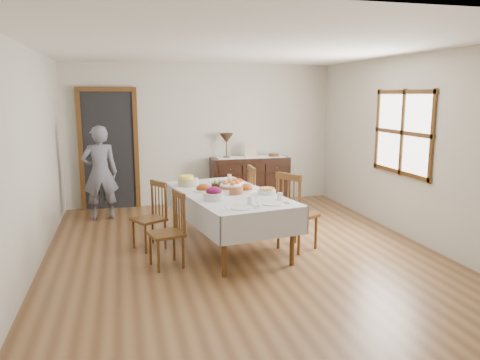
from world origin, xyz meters
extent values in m
plane|color=brown|center=(0.00, 0.00, 0.00)|extent=(6.00, 6.00, 0.00)
cube|color=white|center=(0.00, 0.00, 2.60)|extent=(5.00, 6.00, 0.02)
cube|color=beige|center=(0.00, 3.00, 1.30)|extent=(5.00, 0.02, 2.60)
cube|color=beige|center=(0.00, -3.00, 1.30)|extent=(5.00, 0.02, 2.60)
cube|color=beige|center=(-2.50, 0.00, 1.30)|extent=(0.02, 6.00, 2.60)
cube|color=beige|center=(2.50, 0.00, 1.30)|extent=(0.02, 6.00, 2.60)
cube|color=white|center=(2.49, 0.30, 1.50)|extent=(0.02, 1.30, 1.10)
cube|color=#513013|center=(2.48, 0.30, 1.50)|extent=(0.03, 1.46, 1.26)
cube|color=black|center=(-1.70, 2.96, 1.05)|extent=(0.90, 0.06, 2.10)
cube|color=#513013|center=(-1.70, 2.94, 1.05)|extent=(1.04, 0.08, 2.18)
cube|color=#BABBBE|center=(-0.13, 0.24, 0.74)|extent=(1.46, 2.33, 0.04)
cylinder|color=#513013|center=(-0.40, -0.76, 0.35)|extent=(0.06, 0.06, 0.70)
cylinder|color=#513013|center=(0.47, -0.60, 0.35)|extent=(0.06, 0.06, 0.70)
cylinder|color=#513013|center=(-0.74, 1.08, 0.35)|extent=(0.06, 0.06, 0.70)
cylinder|color=#513013|center=(0.14, 1.24, 0.35)|extent=(0.06, 0.06, 0.70)
cube|color=#BABBBE|center=(-0.68, 0.14, 0.59)|extent=(0.42, 2.18, 0.34)
cube|color=#BABBBE|center=(0.41, 0.34, 0.59)|extent=(0.42, 2.18, 0.34)
cube|color=#BABBBE|center=(0.06, -0.84, 0.59)|extent=(1.11, 0.22, 0.34)
cube|color=#BABBBE|center=(-0.33, 1.32, 0.59)|extent=(1.11, 0.22, 0.34)
cube|color=#513013|center=(-1.00, -0.27, 0.40)|extent=(0.46, 0.46, 0.04)
cylinder|color=#513013|center=(-1.19, -0.16, 0.19)|extent=(0.03, 0.03, 0.38)
cylinder|color=#513013|center=(-1.11, -0.45, 0.19)|extent=(0.03, 0.03, 0.38)
cylinder|color=#513013|center=(-0.89, -0.08, 0.19)|extent=(0.03, 0.03, 0.38)
cylinder|color=#513013|center=(-0.82, -0.38, 0.19)|extent=(0.03, 0.03, 0.38)
cylinder|color=#513013|center=(-0.88, -0.07, 0.66)|extent=(0.04, 0.04, 0.50)
cylinder|color=#513013|center=(-0.80, -0.38, 0.66)|extent=(0.04, 0.04, 0.50)
cube|color=#513013|center=(-0.84, -0.22, 0.87)|extent=(0.12, 0.36, 0.07)
cylinder|color=#513013|center=(-0.86, -0.15, 0.64)|extent=(0.02, 0.02, 0.41)
cylinder|color=#513013|center=(-0.84, -0.22, 0.64)|extent=(0.02, 0.02, 0.41)
cylinder|color=#513013|center=(-0.82, -0.30, 0.64)|extent=(0.02, 0.02, 0.41)
cube|color=#513013|center=(-1.16, 0.47, 0.40)|extent=(0.51, 0.51, 0.04)
cylinder|color=#513013|center=(-1.37, 0.53, 0.19)|extent=(0.03, 0.03, 0.38)
cylinder|color=#513013|center=(-1.22, 0.26, 0.19)|extent=(0.03, 0.03, 0.38)
cylinder|color=#513013|center=(-1.11, 0.67, 0.19)|extent=(0.03, 0.03, 0.38)
cylinder|color=#513013|center=(-0.96, 0.41, 0.19)|extent=(0.03, 0.03, 0.38)
cylinder|color=#513013|center=(-1.10, 0.69, 0.65)|extent=(0.04, 0.04, 0.50)
cylinder|color=#513013|center=(-0.94, 0.41, 0.65)|extent=(0.04, 0.04, 0.50)
cube|color=#513013|center=(-1.02, 0.55, 0.86)|extent=(0.21, 0.33, 0.07)
cylinder|color=#513013|center=(-1.06, 0.62, 0.63)|extent=(0.02, 0.02, 0.41)
cylinder|color=#513013|center=(-1.02, 0.55, 0.63)|extent=(0.02, 0.02, 0.41)
cylinder|color=#513013|center=(-0.98, 0.48, 0.63)|extent=(0.02, 0.02, 0.41)
cube|color=#513013|center=(0.76, -0.03, 0.47)|extent=(0.59, 0.59, 0.04)
cylinder|color=#513013|center=(1.00, -0.10, 0.22)|extent=(0.04, 0.04, 0.45)
cylinder|color=#513013|center=(0.82, 0.21, 0.22)|extent=(0.04, 0.04, 0.45)
cylinder|color=#513013|center=(0.69, -0.27, 0.22)|extent=(0.04, 0.04, 0.45)
cylinder|color=#513013|center=(0.52, 0.03, 0.22)|extent=(0.04, 0.04, 0.45)
cylinder|color=#513013|center=(0.67, -0.29, 0.76)|extent=(0.04, 0.04, 0.58)
cylinder|color=#513013|center=(0.49, 0.03, 0.76)|extent=(0.04, 0.04, 0.58)
cube|color=#513013|center=(0.58, -0.13, 1.01)|extent=(0.24, 0.38, 0.08)
cylinder|color=#513013|center=(0.63, -0.21, 0.74)|extent=(0.02, 0.02, 0.48)
cylinder|color=#513013|center=(0.58, -0.13, 0.74)|extent=(0.02, 0.02, 0.48)
cylinder|color=#513013|center=(0.54, -0.05, 0.74)|extent=(0.02, 0.02, 0.48)
cube|color=#513013|center=(0.56, 0.85, 0.45)|extent=(0.43, 0.43, 0.04)
cylinder|color=#513013|center=(0.72, 0.67, 0.21)|extent=(0.04, 0.04, 0.43)
cylinder|color=#513013|center=(0.73, 1.01, 0.21)|extent=(0.04, 0.04, 0.43)
cylinder|color=#513013|center=(0.38, 0.68, 0.21)|extent=(0.04, 0.04, 0.43)
cylinder|color=#513013|center=(0.39, 1.02, 0.21)|extent=(0.04, 0.04, 0.43)
cylinder|color=#513013|center=(0.36, 0.68, 0.72)|extent=(0.04, 0.04, 0.56)
cylinder|color=#513013|center=(0.38, 1.03, 0.72)|extent=(0.04, 0.04, 0.56)
cube|color=#513013|center=(0.37, 0.85, 0.96)|extent=(0.06, 0.40, 0.08)
cylinder|color=#513013|center=(0.36, 0.76, 0.70)|extent=(0.02, 0.02, 0.46)
cylinder|color=#513013|center=(0.37, 0.85, 0.70)|extent=(0.02, 0.02, 0.46)
cylinder|color=#513013|center=(0.37, 0.94, 0.70)|extent=(0.02, 0.02, 0.46)
cube|color=black|center=(0.85, 2.72, 0.44)|extent=(1.46, 0.49, 0.88)
cube|color=black|center=(0.41, 2.47, 0.70)|extent=(0.41, 0.02, 0.18)
sphere|color=brown|center=(0.41, 2.45, 0.70)|extent=(0.03, 0.03, 0.03)
cube|color=black|center=(0.85, 2.47, 0.70)|extent=(0.41, 0.02, 0.18)
sphere|color=brown|center=(0.85, 2.45, 0.70)|extent=(0.03, 0.03, 0.03)
cube|color=black|center=(1.29, 2.47, 0.70)|extent=(0.41, 0.02, 0.18)
sphere|color=brown|center=(1.29, 2.45, 0.70)|extent=(0.03, 0.03, 0.03)
imported|color=#5A5B66|center=(-1.84, 2.19, 0.83)|extent=(0.55, 0.38, 1.66)
cylinder|color=brown|center=(-0.10, 0.20, 0.81)|extent=(0.31, 0.31, 0.10)
cylinder|color=white|center=(-0.10, 0.20, 0.87)|extent=(0.28, 0.28, 0.02)
sphere|color=#B9652D|center=(-0.02, 0.20, 0.90)|extent=(0.08, 0.08, 0.08)
sphere|color=#B9652D|center=(-0.10, 0.28, 0.90)|extent=(0.08, 0.08, 0.08)
sphere|color=#B9652D|center=(-0.17, 0.20, 0.90)|extent=(0.08, 0.08, 0.08)
sphere|color=#B9652D|center=(-0.10, 0.12, 0.90)|extent=(0.08, 0.08, 0.08)
cylinder|color=black|center=(-0.16, 0.63, 0.79)|extent=(0.24, 0.24, 0.06)
ellipsoid|color=pink|center=(-0.09, 0.63, 0.84)|extent=(0.05, 0.05, 0.06)
ellipsoid|color=#73D5E8|center=(-0.14, 0.69, 0.84)|extent=(0.05, 0.05, 0.06)
ellipsoid|color=#70D769|center=(-0.21, 0.67, 0.84)|extent=(0.05, 0.05, 0.06)
ellipsoid|color=#FFD863|center=(-0.21, 0.59, 0.84)|extent=(0.05, 0.05, 0.06)
ellipsoid|color=#9E74C1|center=(-0.14, 0.57, 0.84)|extent=(0.05, 0.05, 0.06)
cylinder|color=silver|center=(-0.43, 0.44, 0.77)|extent=(0.30, 0.30, 0.02)
ellipsoid|color=#79340A|center=(-0.43, 0.44, 0.80)|extent=(0.19, 0.16, 0.11)
cylinder|color=silver|center=(0.13, 0.32, 0.77)|extent=(0.26, 0.26, 0.01)
ellipsoid|color=#79340A|center=(0.13, 0.32, 0.80)|extent=(0.19, 0.16, 0.11)
cylinder|color=silver|center=(-0.39, -0.13, 0.80)|extent=(0.27, 0.27, 0.09)
ellipsoid|color=#630B37|center=(-0.39, -0.13, 0.87)|extent=(0.20, 0.17, 0.11)
cylinder|color=silver|center=(0.09, 0.68, 0.79)|extent=(0.23, 0.23, 0.06)
cylinder|color=red|center=(0.09, 0.68, 0.84)|extent=(0.18, 0.18, 0.03)
cylinder|color=tan|center=(-0.60, 0.83, 0.82)|extent=(0.25, 0.25, 0.11)
cylinder|color=#F5FE3F|center=(-0.60, 0.83, 0.89)|extent=(0.20, 0.20, 0.04)
cylinder|color=silver|center=(0.35, 0.04, 0.79)|extent=(0.24, 0.24, 0.05)
cylinder|color=#E3944A|center=(0.35, 0.04, 0.83)|extent=(0.20, 0.20, 0.02)
cube|color=silver|center=(-0.23, 0.10, 0.80)|extent=(0.15, 0.11, 0.07)
cylinder|color=silver|center=(-0.18, -0.63, 0.77)|extent=(0.25, 0.25, 0.01)
cube|color=white|center=(-0.35, -0.63, 0.76)|extent=(0.10, 0.13, 0.01)
cube|color=silver|center=(-0.35, -0.63, 0.77)|extent=(0.04, 0.16, 0.01)
cube|color=silver|center=(-0.02, -0.63, 0.76)|extent=(0.04, 0.18, 0.01)
cube|color=silver|center=(0.02, -0.63, 0.76)|extent=(0.04, 0.14, 0.01)
cylinder|color=white|center=(-0.03, -0.48, 0.81)|extent=(0.07, 0.07, 0.10)
cylinder|color=silver|center=(0.23, -0.53, 0.77)|extent=(0.25, 0.25, 0.01)
cube|color=white|center=(0.06, -0.53, 0.76)|extent=(0.10, 0.13, 0.01)
cube|color=silver|center=(0.06, -0.53, 0.77)|extent=(0.04, 0.16, 0.01)
cube|color=silver|center=(0.39, -0.53, 0.76)|extent=(0.04, 0.18, 0.01)
cube|color=silver|center=(0.43, -0.53, 0.76)|extent=(0.04, 0.14, 0.01)
cylinder|color=white|center=(0.38, -0.38, 0.81)|extent=(0.07, 0.07, 0.10)
cylinder|color=white|center=(-0.46, 0.88, 0.81)|extent=(0.07, 0.07, 0.10)
cylinder|color=white|center=(0.07, 1.03, 0.81)|extent=(0.06, 0.06, 0.11)
cube|color=white|center=(0.88, 2.75, 0.88)|extent=(1.30, 0.35, 0.01)
cylinder|color=brown|center=(0.41, 2.75, 0.89)|extent=(0.12, 0.12, 0.03)
cylinder|color=brown|center=(0.41, 2.75, 1.03)|extent=(0.02, 0.02, 0.25)
cone|color=#38251B|center=(0.41, 2.75, 1.25)|extent=(0.26, 0.26, 0.18)
cube|color=tan|center=(0.86, 2.70, 1.02)|extent=(0.22, 0.08, 0.28)
cylinder|color=#513013|center=(1.32, 2.70, 0.91)|extent=(0.20, 0.20, 0.06)
camera|label=1|loc=(-1.46, -5.69, 2.04)|focal=35.00mm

